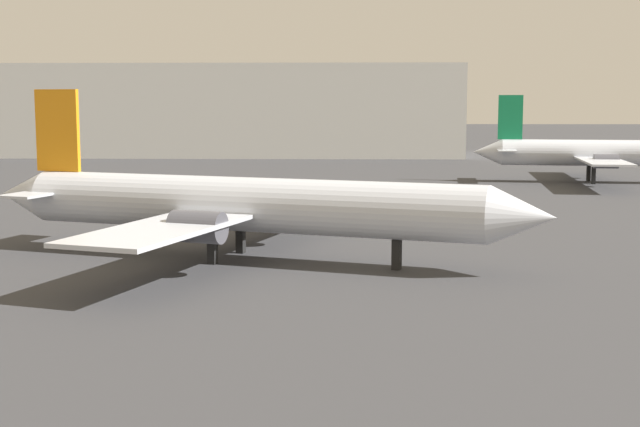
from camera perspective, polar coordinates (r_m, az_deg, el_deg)
The scene contains 3 objects.
airplane_distant at distance 46.66m, azimuth -5.04°, elevation 0.58°, with size 30.95×25.20×9.02m.
airplane_far_right at distance 94.19m, azimuth 17.63°, elevation 3.75°, with size 26.02×25.08×8.90m.
terminal_building at distance 137.22m, azimuth -7.38°, elevation 6.65°, with size 76.97×20.72×13.59m, color #B7B7B2.
Camera 1 is at (4.17, -6.37, 8.46)m, focal length 49.43 mm.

